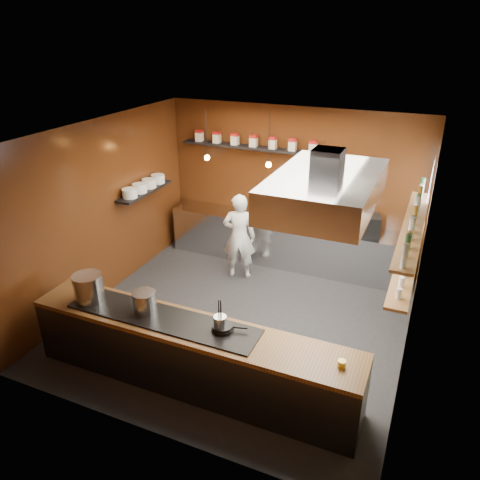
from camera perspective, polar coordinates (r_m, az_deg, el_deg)
The scene contains 26 objects.
floor at distance 7.64m, azimuth 0.04°, elevation -9.67°, with size 5.00×5.00×0.00m, color black.
back_wall at distance 9.10m, azimuth 6.35°, elevation 6.58°, with size 5.00×5.00×0.00m, color #401F0B.
left_wall at distance 8.14m, azimuth -16.35°, elevation 3.49°, with size 5.00×5.00×0.00m, color #401F0B.
right_wall at distance 6.43m, azimuth 20.98°, elevation -3.04°, with size 5.00×5.00×0.00m, color brown.
ceiling at distance 6.43m, azimuth 0.05°, elevation 12.92°, with size 5.00×5.00×0.00m, color silver.
window_pane at distance 7.86m, azimuth 21.97°, elevation 5.01°, with size 1.00×1.00×0.00m, color white.
prep_counter at distance 9.19m, azimuth 5.42°, elevation -0.23°, with size 4.60×0.65×0.90m, color silver.
pass_counter at distance 6.22m, azimuth -6.03°, elevation -13.76°, with size 4.40×0.72×0.94m.
tin_shelf at distance 9.07m, azimuth 0.76°, elevation 11.28°, with size 2.60×0.26×0.04m, color black.
plate_shelf at distance 8.78m, azimuth -11.53°, elevation 5.89°, with size 0.30×1.40×0.04m, color black.
bottle_shelf_upper at distance 6.54m, azimuth 20.34°, elevation 1.60°, with size 0.26×2.80×0.04m, color olive.
bottle_shelf_lower at distance 6.73m, azimuth 19.75°, elevation -2.08°, with size 0.26×2.80×0.04m, color olive.
extractor_hood at distance 5.80m, azimuth 10.38°, elevation 6.10°, with size 1.20×2.00×0.72m.
pendant_left at distance 8.71m, azimuth -4.04°, elevation 10.32°, with size 0.10×0.10×0.95m.
pendant_right at distance 8.24m, azimuth 3.51°, elevation 9.49°, with size 0.10×0.10×0.95m.
storage_tins at distance 8.98m, azimuth 1.66°, elevation 12.00°, with size 2.43×0.13×0.22m.
plate_stacks at distance 8.74m, azimuth -11.58°, elevation 6.51°, with size 0.26×1.16×0.16m.
bottles at distance 6.49m, azimuth 20.52°, elevation 2.73°, with size 0.06×2.66×0.24m.
wine_glasses at distance 6.69m, azimuth 19.86°, elevation -1.43°, with size 0.07×2.37×0.13m.
stockpot_large at distance 6.59m, azimuth -17.99°, elevation -5.55°, with size 0.39×0.39×0.38m, color #B0B3B7.
stockpot_small at distance 6.18m, azimuth -11.56°, elevation -7.41°, with size 0.31×0.31×0.29m, color #BABCC1.
utensil_crock at distance 5.73m, azimuth -2.43°, elevation -10.15°, with size 0.16×0.16×0.21m, color #BABCC1.
frying_pan at distance 5.79m, azimuth -2.10°, elevation -10.61°, with size 0.44×0.28×0.07m.
butter_jar at distance 5.39m, azimuth 12.30°, elevation -14.53°, with size 0.09×0.09×0.08m, color yellow.
espresso_machine at distance 8.58m, azimuth 15.37°, elevation 1.73°, with size 0.38×0.36×0.38m, color black.
chef at distance 8.50m, azimuth -0.10°, elevation 0.42°, with size 0.59×0.39×1.63m, color white.
Camera 1 is at (2.49, -5.77, 4.33)m, focal length 35.00 mm.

